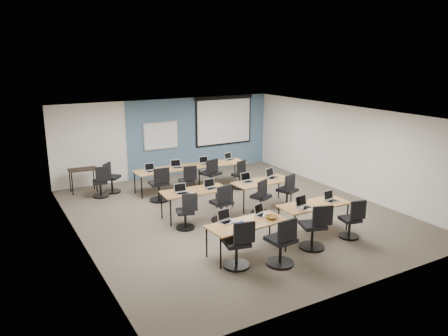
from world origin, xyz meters
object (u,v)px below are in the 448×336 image
training_table_front_left (247,225)px  task_chair_2 (315,230)px  task_chair_4 (187,214)px  laptop_8 (150,170)px  whiteboard (161,136)px  laptop_3 (331,199)px  laptop_9 (177,166)px  laptop_11 (229,158)px  projector_screen (224,118)px  laptop_5 (211,186)px  task_chair_10 (211,177)px  training_table_back_right (218,164)px  task_chair_7 (288,194)px  utility_table (83,172)px  training_table_mid_left (194,192)px  training_table_mid_right (262,183)px  task_chair_11 (240,177)px  laptop_0 (226,219)px  task_chair_1 (282,246)px  task_chair_5 (222,206)px  training_table_front_right (314,206)px  task_chair_9 (187,184)px  laptop_1 (261,212)px  laptop_10 (205,162)px  spare_chair_b (101,184)px  laptop_7 (272,176)px  spare_chair_a (111,180)px  laptop_2 (304,205)px  laptop_6 (247,180)px  task_chair_0 (238,248)px  task_chair_6 (261,200)px  training_table_back_left (164,171)px  task_chair_3 (352,222)px

training_table_front_left → task_chair_2: 1.56m
task_chair_4 → laptop_8: size_ratio=2.96×
whiteboard → laptop_3: bearing=-74.6°
laptop_9 → laptop_11: laptop_9 is taller
projector_screen → laptop_5: projector_screen is taller
task_chair_10 → training_table_back_right: bearing=26.7°
task_chair_7 → utility_table: task_chair_7 is taller
projector_screen → training_table_mid_left: 5.35m
training_table_mid_right → task_chair_11: 1.73m
task_chair_2 → laptop_8: task_chair_2 is taller
laptop_0 → task_chair_1: size_ratio=0.32×
laptop_3 → task_chair_4: (-3.07, 1.73, -0.40)m
task_chair_7 → task_chair_5: bearing=160.3°
training_table_front_right → task_chair_11: 3.91m
task_chair_4 → laptop_8: (0.21, 3.04, 0.40)m
task_chair_9 → utility_table: size_ratio=1.15×
laptop_1 → task_chair_4: bearing=103.7°
task_chair_4 → task_chair_7: (3.11, 0.00, 0.03)m
whiteboard → task_chair_4: (-1.27, -4.81, -1.06)m
task_chair_5 → laptop_10: 3.25m
task_chair_4 → spare_chair_b: size_ratio=0.98×
laptop_10 → task_chair_11: size_ratio=0.33×
laptop_11 → laptop_7: bearing=-103.8°
laptop_11 → spare_chair_a: bearing=157.5°
training_table_mid_left → laptop_11: (2.49, 2.48, 0.11)m
laptop_2 → laptop_5: (-1.18, 2.39, -0.01)m
training_table_front_left → laptop_10: laptop_10 is taller
task_chair_4 → laptop_6: bearing=32.1°
laptop_8 → utility_table: (-1.76, 1.27, -0.14)m
task_chair_0 → task_chair_5: task_chair_0 is taller
spare_chair_a → training_table_front_right: bearing=-106.7°
laptop_0 → utility_table: (-1.73, 5.95, -0.15)m
laptop_3 → laptop_10: size_ratio=1.01×
task_chair_2 → task_chair_6: bearing=103.3°
training_table_mid_left → task_chair_5: task_chair_5 is taller
task_chair_10 → laptop_11: task_chair_10 is taller
training_table_back_left → task_chair_7: (2.45, -3.06, -0.27)m
task_chair_10 → laptop_0: bearing=-131.3°
laptop_3 → utility_table: bearing=120.2°
training_table_mid_left → whiteboard: bearing=83.4°
task_chair_4 → task_chair_7: bearing=15.3°
task_chair_3 → laptop_9: size_ratio=2.93×
task_chair_11 → task_chair_3: bearing=-106.6°
laptop_5 → spare_chair_b: 3.67m
projector_screen → task_chair_6: 5.29m
laptop_6 → laptop_7: bearing=-4.5°
laptop_2 → laptop_8: 5.21m
training_table_front_left → laptop_6: bearing=54.0°
task_chair_6 → spare_chair_a: (-3.01, 3.83, 0.00)m
task_chair_10 → spare_chair_b: size_ratio=1.08×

